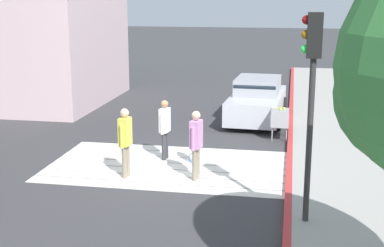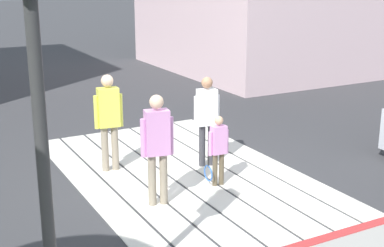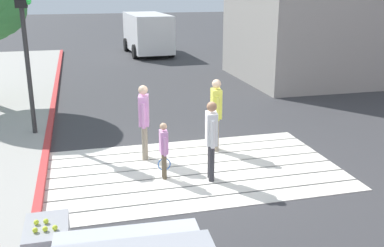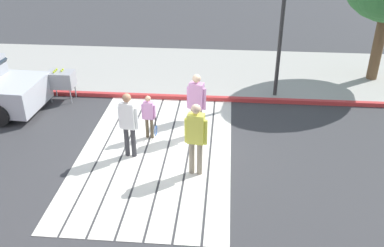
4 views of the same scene
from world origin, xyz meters
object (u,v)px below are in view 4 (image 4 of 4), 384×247
at_px(traffic_light_corner, 284,3).
at_px(pedestrian_child_with_racket, 149,115).
at_px(pedestrian_adult_trailing, 196,135).
at_px(tennis_ball_cart, 61,79).
at_px(pedestrian_adult_side, 196,101).
at_px(pedestrian_adult_lead, 128,121).

height_order(traffic_light_corner, pedestrian_child_with_racket, traffic_light_corner).
relative_size(traffic_light_corner, pedestrian_adult_trailing, 2.36).
distance_m(traffic_light_corner, pedestrian_adult_trailing, 5.32).
bearing_deg(pedestrian_adult_trailing, tennis_ball_cart, -129.59).
distance_m(tennis_ball_cart, pedestrian_adult_trailing, 5.87).
bearing_deg(pedestrian_adult_side, pedestrian_adult_lead, -53.21).
xyz_separation_m(tennis_ball_cart, pedestrian_adult_side, (1.95, 4.39, 0.34)).
distance_m(tennis_ball_cart, pedestrian_adult_side, 4.82).
distance_m(pedestrian_adult_lead, pedestrian_child_with_racket, 1.04).
bearing_deg(pedestrian_adult_lead, pedestrian_child_with_racket, 160.95).
distance_m(traffic_light_corner, pedestrian_adult_lead, 5.79).
height_order(traffic_light_corner, pedestrian_adult_lead, traffic_light_corner).
bearing_deg(traffic_light_corner, pedestrian_adult_lead, -45.68).
xyz_separation_m(traffic_light_corner, pedestrian_adult_lead, (3.79, -3.88, -2.05)).
bearing_deg(pedestrian_adult_trailing, pedestrian_adult_side, -176.02).
relative_size(pedestrian_adult_lead, pedestrian_adult_side, 0.96).
bearing_deg(traffic_light_corner, pedestrian_adult_trailing, -26.54).
distance_m(tennis_ball_cart, pedestrian_adult_lead, 4.22).
bearing_deg(pedestrian_adult_side, traffic_light_corner, 138.46).
xyz_separation_m(pedestrian_adult_lead, pedestrian_adult_side, (-1.16, 1.55, 0.04)).
distance_m(traffic_light_corner, pedestrian_child_with_racket, 5.12).
bearing_deg(tennis_ball_cart, pedestrian_adult_trailing, 50.41).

